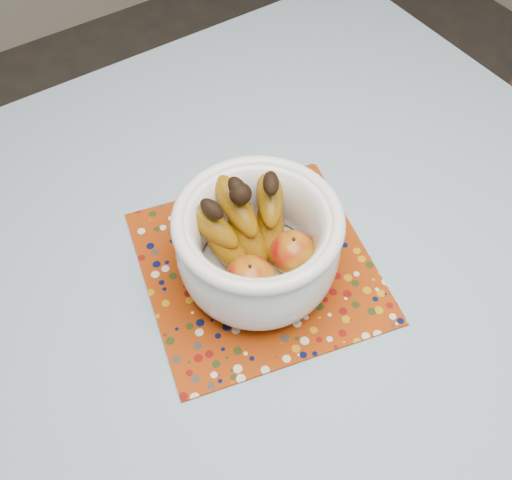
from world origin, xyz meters
TOP-DOWN VIEW (x-y plane):
  - table at (0.00, 0.00)m, footprint 1.20×1.20m
  - tablecloth at (0.00, 0.00)m, footprint 1.32×1.32m
  - placemat at (-0.03, 0.06)m, footprint 0.43×0.43m
  - fruit_bowl at (-0.03, 0.05)m, footprint 0.25×0.25m

SIDE VIEW (x-z plane):
  - table at x=0.00m, z-range 0.30..1.05m
  - tablecloth at x=0.00m, z-range 0.75..0.76m
  - placemat at x=-0.03m, z-range 0.76..0.76m
  - fruit_bowl at x=-0.03m, z-range 0.76..0.94m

